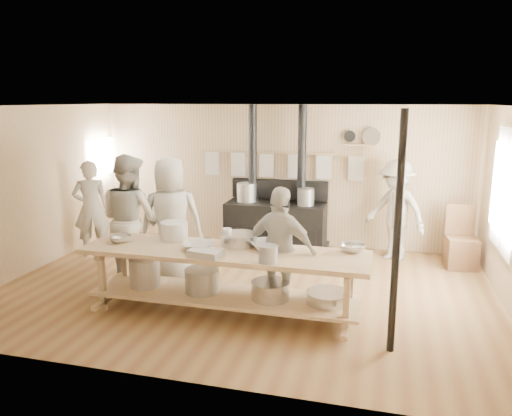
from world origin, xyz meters
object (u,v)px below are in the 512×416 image
Objects in this scene: cook_center at (171,220)px; cook_right at (281,252)px; cook_by_window at (396,211)px; roasting_pan at (206,253)px; chair at (461,249)px; cook_far_left at (91,208)px; prep_table at (223,275)px; cook_left at (130,220)px; stove at (276,220)px.

cook_center is 1.14× the size of cook_right.
cook_center is at bearing -116.53° from cook_by_window.
cook_right is 4.24× the size of roasting_pan.
cook_center reaches higher than cook_right.
roasting_pan is at bearing -143.03° from chair.
roasting_pan is at bearing 115.44° from cook_far_left.
prep_table is 1.87× the size of cook_left.
cook_far_left is 2.05m from cook_center.
stove reaches higher than prep_table.
roasting_pan is at bearing 107.77° from cook_center.
cook_center is 1.85× the size of chair.
cook_far_left is 3.57m from roasting_pan.
cook_by_window is (3.77, 2.12, -0.11)m from cook_left.
stove is 3.26m from cook_far_left.
cook_by_window is (1.41, 2.65, 0.04)m from cook_right.
roasting_pan is at bearing 169.65° from cook_left.
cook_by_window reaches higher than cook_right.
chair is (3.16, 2.72, -0.22)m from prep_table.
cook_by_window is at bearing -170.48° from cook_center.
cook_far_left is at bearing -157.62° from stove.
cook_left is at bearing -163.45° from chair.
cook_left is 1.12× the size of cook_by_window.
prep_table is 0.50m from roasting_pan.
prep_table is 0.78m from cook_right.
roasting_pan is at bearing 46.21° from cook_right.
cook_left reaches higher than cook_by_window.
cook_by_window is at bearing -104.30° from cook_right.
prep_table is at bearing 179.75° from cook_left.
cook_by_window is at bearing 167.00° from chair.
chair is (3.15, -0.30, -0.22)m from stove.
cook_left is (-1.67, 0.73, 0.44)m from prep_table.
cook_left is 1.03× the size of cook_center.
cook_right is 3.56m from chair.
stove is 3.02m from prep_table.
stove is at bearing -102.83° from cook_left.
stove reaches higher than chair.
cook_left is 1.17× the size of cook_right.
stove is at bearing -151.45° from cook_by_window.
chair is 4.49m from roasting_pan.
cook_center is at bearing -118.73° from stove.
roasting_pan is (1.01, -1.27, -0.05)m from cook_center.
chair is at bearing 25.93° from cook_by_window.
cook_center is at bearing 128.60° from roasting_pan.
cook_left is 4.33m from cook_by_window.
cook_by_window is at bearing 53.58° from prep_table.
stove is at bearing 89.96° from prep_table.
cook_far_left is 4.02m from cook_right.
cook_center is 1.97m from cook_right.
cook_right is (0.69, -2.81, 0.30)m from stove.
cook_center is at bearing -133.94° from cook_left.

